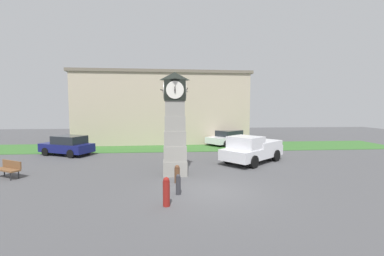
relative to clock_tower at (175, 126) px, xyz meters
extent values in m
plane|color=#4C4C4F|center=(1.61, -3.00, -2.73)|extent=(70.00, 70.00, 0.00)
cube|color=gray|center=(0.00, 0.00, -2.32)|extent=(1.31, 1.31, 0.82)
cube|color=gray|center=(0.00, 0.00, -1.50)|extent=(1.25, 1.25, 0.82)
cube|color=gray|center=(0.00, 0.00, -0.67)|extent=(1.18, 1.18, 0.82)
cube|color=gray|center=(0.00, 0.00, 0.15)|extent=(1.12, 1.12, 0.82)
cube|color=gray|center=(0.00, 0.00, 0.98)|extent=(1.05, 1.05, 0.82)
cube|color=black|center=(0.00, 0.00, 1.95)|extent=(1.15, 1.15, 1.13)
cylinder|color=white|center=(0.00, 0.59, 1.95)|extent=(0.94, 0.04, 0.94)
cube|color=black|center=(0.00, 0.62, 1.95)|extent=(0.06, 0.21, 0.12)
cube|color=black|center=(0.00, 0.62, 1.95)|extent=(0.04, 0.29, 0.26)
cylinder|color=white|center=(0.00, -0.59, 1.95)|extent=(0.94, 0.04, 0.94)
cube|color=black|center=(0.00, -0.62, 1.95)|extent=(0.06, 0.21, 0.13)
cube|color=black|center=(0.00, -0.62, 1.95)|extent=(0.04, 0.10, 0.35)
cylinder|color=white|center=(0.59, 0.00, 1.95)|extent=(0.04, 0.94, 0.94)
cube|color=black|center=(0.62, 0.00, 1.95)|extent=(0.17, 0.06, 0.18)
cube|color=black|center=(0.62, 0.00, 1.95)|extent=(0.23, 0.04, 0.32)
cylinder|color=white|center=(-0.59, 0.00, 1.95)|extent=(0.04, 0.94, 0.94)
cube|color=black|center=(-0.62, 0.00, 1.95)|extent=(0.08, 0.06, 0.22)
cube|color=black|center=(-0.62, 0.00, 1.95)|extent=(0.35, 0.04, 0.14)
pyramid|color=black|center=(0.00, 0.00, 2.74)|extent=(1.20, 1.20, 0.44)
cylinder|color=brown|center=(0.42, -0.51, -2.30)|extent=(0.21, 0.21, 0.86)
sphere|color=brown|center=(0.42, -0.51, -1.84)|extent=(0.18, 0.18, 0.18)
cylinder|color=brown|center=(0.07, -1.65, -2.36)|extent=(0.27, 0.27, 0.74)
sphere|color=brown|center=(0.07, -1.65, -1.95)|extent=(0.25, 0.25, 0.25)
cylinder|color=#333338|center=(0.08, -3.38, -2.35)|extent=(0.21, 0.21, 0.76)
sphere|color=#333338|center=(0.08, -3.38, -1.94)|extent=(0.19, 0.19, 0.19)
cylinder|color=maroon|center=(-0.41, -4.66, -2.25)|extent=(0.27, 0.27, 0.97)
sphere|color=maroon|center=(-0.41, -4.66, -1.72)|extent=(0.24, 0.24, 0.24)
cube|color=navy|center=(-8.44, 6.54, -2.14)|extent=(4.47, 3.35, 0.65)
cube|color=#1E2328|center=(-8.16, 6.41, -1.50)|extent=(2.74, 2.44, 0.62)
cylinder|color=black|center=(-9.95, 6.32, -2.41)|extent=(0.67, 0.47, 0.64)
cylinder|color=black|center=(-9.23, 7.84, -2.41)|extent=(0.67, 0.47, 0.64)
cylinder|color=black|center=(-7.65, 5.24, -2.41)|extent=(0.67, 0.47, 0.64)
cylinder|color=black|center=(-6.93, 6.76, -2.41)|extent=(0.67, 0.47, 0.64)
cube|color=silver|center=(5.34, 10.91, -2.16)|extent=(4.59, 4.18, 0.60)
cube|color=#1E2328|center=(5.60, 11.11, -1.57)|extent=(2.97, 2.88, 0.58)
cylinder|color=black|center=(4.88, 9.36, -2.41)|extent=(0.64, 0.57, 0.64)
cylinder|color=black|center=(3.72, 10.85, -2.41)|extent=(0.64, 0.57, 0.64)
cylinder|color=black|center=(6.97, 10.98, -2.41)|extent=(0.64, 0.57, 0.64)
cylinder|color=black|center=(5.81, 12.47, -2.41)|extent=(0.64, 0.57, 0.64)
cube|color=silver|center=(5.33, 2.74, -2.03)|extent=(5.05, 4.73, 0.70)
cube|color=silver|center=(4.69, 2.19, -1.28)|extent=(2.58, 2.61, 0.80)
cube|color=silver|center=(6.07, 3.37, -1.50)|extent=(3.38, 3.32, 0.36)
cylinder|color=black|center=(4.86, 1.04, -2.33)|extent=(0.79, 0.73, 0.80)
cylinder|color=black|center=(3.58, 2.54, -2.33)|extent=(0.79, 0.73, 0.80)
cylinder|color=black|center=(7.08, 2.93, -2.33)|extent=(0.79, 0.73, 0.80)
cylinder|color=black|center=(5.80, 4.43, -2.33)|extent=(0.79, 0.73, 0.80)
cube|color=brown|center=(-8.94, -0.06, -2.28)|extent=(1.64, 1.23, 0.08)
cube|color=brown|center=(-8.82, 0.15, -2.03)|extent=(1.42, 0.85, 0.40)
cylinder|color=#262628|center=(-8.49, -0.56, -2.51)|extent=(0.06, 0.06, 0.45)
cylinder|color=#262628|center=(-9.39, 0.43, -2.51)|extent=(0.06, 0.06, 0.45)
cylinder|color=#262628|center=(-8.29, -0.21, -2.51)|extent=(0.06, 0.06, 0.45)
cylinder|color=slate|center=(0.17, 6.67, -0.01)|extent=(0.14, 0.14, 5.44)
cube|color=silver|center=(0.17, 6.67, 2.83)|extent=(0.50, 0.24, 0.24)
cube|color=#B7A88E|center=(-1.13, 15.44, 0.83)|extent=(17.75, 9.57, 7.12)
cube|color=#6E6455|center=(-1.13, 15.44, 4.54)|extent=(18.28, 9.86, 0.30)
cube|color=#386B2D|center=(-0.13, 9.84, -2.71)|extent=(42.00, 5.50, 0.04)
camera|label=1|loc=(-0.22, -14.24, 1.04)|focal=24.00mm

